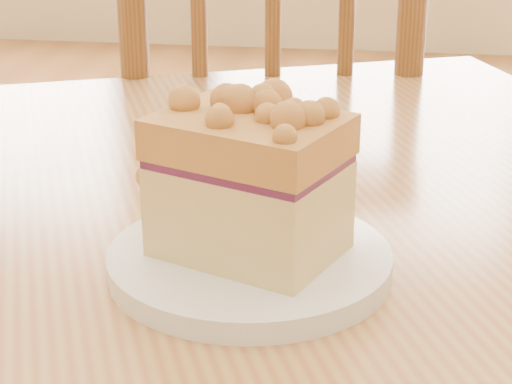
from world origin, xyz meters
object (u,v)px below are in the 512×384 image
(cafe_chair_main, at_px, (267,223))
(cake_slice, at_px, (251,177))
(cafe_table_main, at_px, (79,303))
(plate, at_px, (250,262))

(cafe_chair_main, relative_size, cake_slice, 6.65)
(cafe_table_main, relative_size, cafe_chair_main, 1.41)
(cake_slice, bearing_deg, cafe_chair_main, 119.21)
(cafe_table_main, height_order, cake_slice, cake_slice)
(cafe_table_main, height_order, cafe_chair_main, cafe_chair_main)
(cafe_chair_main, height_order, plate, cafe_chair_main)
(plate, bearing_deg, cafe_chair_main, 96.68)
(cafe_chair_main, distance_m, cake_slice, 0.78)
(plate, bearing_deg, cafe_table_main, 144.14)
(cafe_table_main, bearing_deg, cake_slice, -58.51)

